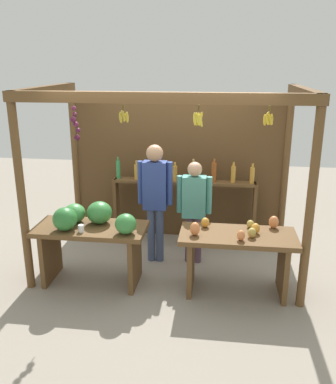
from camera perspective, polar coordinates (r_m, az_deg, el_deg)
The scene contains 7 objects.
ground_plane at distance 6.01m, azimuth 0.23°, elevation -9.44°, with size 12.00×12.00×0.00m, color gray.
market_stall at distance 5.96m, azimuth 0.79°, elevation 4.64°, with size 3.43×1.98×2.43m.
fruit_counter_left at distance 5.27m, azimuth -10.70°, elevation -5.22°, with size 1.39×0.69×1.05m.
fruit_counter_right at distance 5.10m, azimuth 9.55°, elevation -7.65°, with size 1.39×0.64×0.92m.
bottle_shelf_unit at distance 6.33m, azimuth 2.28°, elevation 0.02°, with size 2.20×0.22×1.35m.
vendor_man at distance 5.64m, azimuth -1.80°, elevation -0.11°, with size 0.48×0.23×1.68m.
vendor_woman at distance 5.66m, azimuth 3.63°, elevation -1.72°, with size 0.48×0.20×1.46m.
Camera 1 is at (0.67, -5.31, 2.72)m, focal length 38.56 mm.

